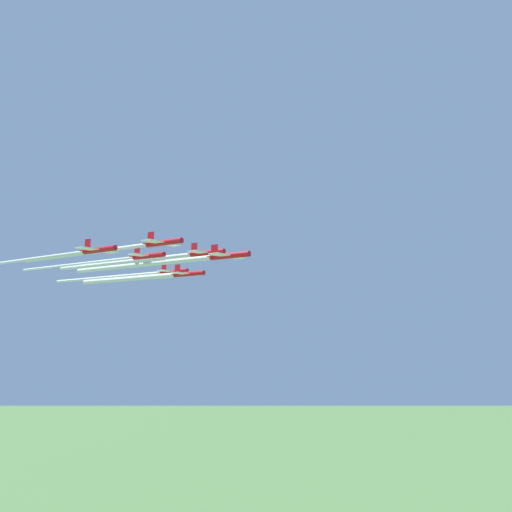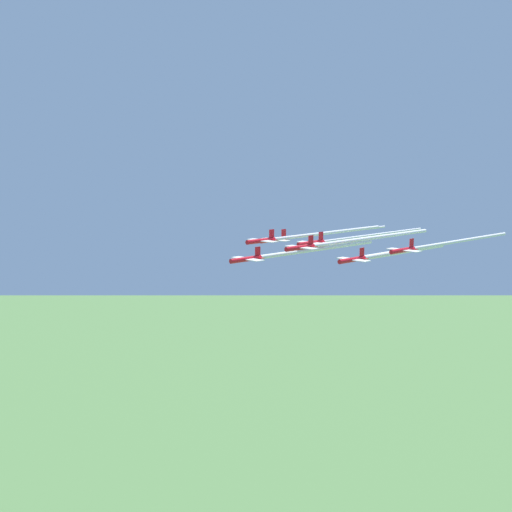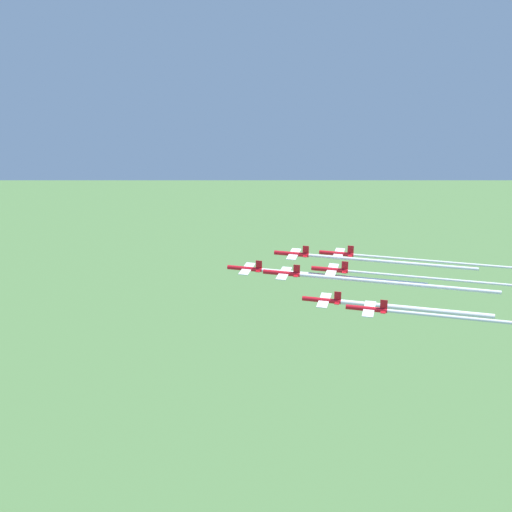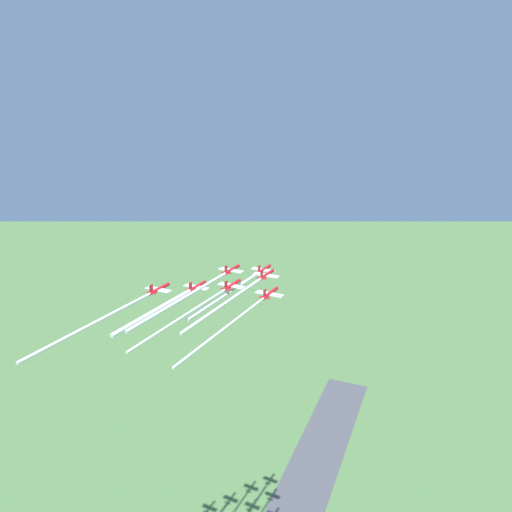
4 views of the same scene
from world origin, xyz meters
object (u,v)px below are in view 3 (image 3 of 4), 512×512
Objects in this scene: jet_3 at (323,300)px; jet_4 at (331,270)px; jet_0 at (246,268)px; jet_5 at (338,253)px; jet_6 at (368,309)px; jet_2 at (293,254)px; jet_1 at (283,273)px.

jet_4 is (13.67, -6.12, 3.20)m from jet_3.
jet_0 is 1.00× the size of jet_5.
jet_6 reaches higher than jet_3.
jet_0 reaches higher than jet_3.
jet_2 is 14.81m from jet_4.
jet_2 is 1.00× the size of jet_3.
jet_2 is 26.18m from jet_3.
jet_3 is at bearing -120.47° from jet_1.
jet_6 is (-39.38, 3.68, -0.67)m from jet_5.
jet_2 is 14.84m from jet_5.
jet_5 reaches higher than jet_0.
jet_2 is 1.00× the size of jet_5.
jet_2 reaches higher than jet_5.
jet_2 is at bearing 59.53° from jet_4.
jet_0 is 1.00× the size of jet_4.
jet_1 is 1.00× the size of jet_3.
jet_1 is at bearing 150.46° from jet_5.
jet_4 is at bearing 29.54° from jet_6.
jet_0 is at bearing 120.47° from jet_2.
jet_5 is (1.63, -14.68, -1.48)m from jet_2.
jet_1 is 1.00× the size of jet_6.
jet_4 reaches higher than jet_6.
jet_0 is 44.32m from jet_6.
jet_1 is at bearing -120.47° from jet_0.
jet_6 is at bearing -120.47° from jet_1.
jet_1 is 14.78m from jet_4.
jet_6 is at bearing -139.64° from jet_2.
jet_3 is 1.00× the size of jet_4.
jet_6 is at bearing -161.22° from jet_5.
jet_0 is 15.09m from jet_2.
jet_4 is 1.00× the size of jet_6.
jet_6 is at bearing -120.47° from jet_0.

